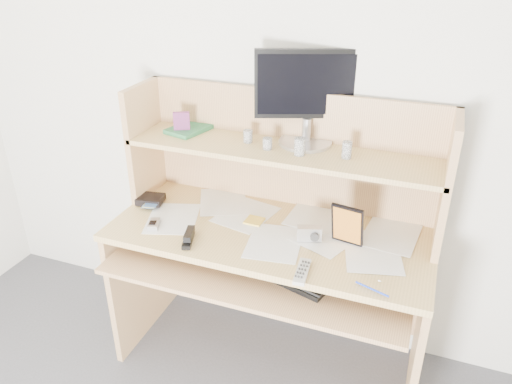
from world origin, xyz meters
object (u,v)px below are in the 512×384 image
(desk, at_px, (275,233))
(tv_remote, at_px, (302,272))
(monitor, at_px, (309,94))
(keyboard, at_px, (280,268))
(game_case, at_px, (347,225))

(desk, xyz_separation_m, tv_remote, (0.22, -0.33, 0.07))
(desk, bearing_deg, monitor, 66.81)
(keyboard, xyz_separation_m, game_case, (0.24, 0.14, 0.18))
(desk, bearing_deg, tv_remote, -56.59)
(monitor, bearing_deg, desk, -133.72)
(monitor, bearing_deg, tv_remote, -95.30)
(game_case, bearing_deg, desk, 177.55)
(desk, xyz_separation_m, monitor, (0.08, 0.18, 0.60))
(keyboard, distance_m, tv_remote, 0.20)
(keyboard, bearing_deg, monitor, 109.30)
(keyboard, xyz_separation_m, monitor, (-0.02, 0.40, 0.63))
(tv_remote, relative_size, monitor, 0.35)
(game_case, distance_m, monitor, 0.58)
(game_case, bearing_deg, keyboard, -139.85)
(game_case, relative_size, monitor, 0.41)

